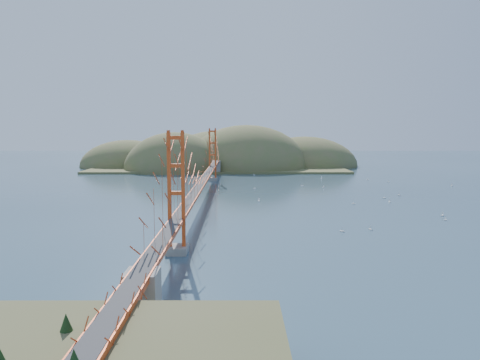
{
  "coord_description": "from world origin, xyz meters",
  "views": [
    {
      "loc": [
        5.93,
        -73.53,
        12.03
      ],
      "look_at": [
        6.04,
        0.0,
        3.6
      ],
      "focal_mm": 35.0,
      "sensor_mm": 36.0,
      "label": 1
    }
  ],
  "objects_px": {
    "bridge": "(202,158)",
    "fort": "(143,325)",
    "sailboat_2": "(354,203)",
    "sailboat_0": "(259,200)",
    "sailboat_1": "(384,197)"
  },
  "relations": [
    {
      "from": "bridge",
      "to": "fort",
      "type": "bearing_deg",
      "value": -89.52
    },
    {
      "from": "fort",
      "to": "sailboat_2",
      "type": "height_order",
      "value": "fort"
    },
    {
      "from": "sailboat_0",
      "to": "sailboat_1",
      "type": "relative_size",
      "value": 1.1
    },
    {
      "from": "fort",
      "to": "sailboat_1",
      "type": "xyz_separation_m",
      "value": [
        29.94,
        52.04,
        -0.52
      ]
    },
    {
      "from": "sailboat_2",
      "to": "sailboat_0",
      "type": "relative_size",
      "value": 0.85
    },
    {
      "from": "fort",
      "to": "sailboat_1",
      "type": "bearing_deg",
      "value": 60.09
    },
    {
      "from": "sailboat_1",
      "to": "sailboat_2",
      "type": "bearing_deg",
      "value": -138.81
    },
    {
      "from": "bridge",
      "to": "sailboat_0",
      "type": "distance_m",
      "value": 11.44
    },
    {
      "from": "bridge",
      "to": "sailboat_2",
      "type": "xyz_separation_m",
      "value": [
        23.8,
        -1.67,
        -6.87
      ]
    },
    {
      "from": "fort",
      "to": "sailboat_2",
      "type": "relative_size",
      "value": 6.38
    },
    {
      "from": "bridge",
      "to": "sailboat_0",
      "type": "relative_size",
      "value": 138.5
    },
    {
      "from": "bridge",
      "to": "sailboat_2",
      "type": "height_order",
      "value": "bridge"
    },
    {
      "from": "bridge",
      "to": "sailboat_2",
      "type": "relative_size",
      "value": 162.86
    },
    {
      "from": "bridge",
      "to": "fort",
      "type": "distance_m",
      "value": 48.4
    },
    {
      "from": "sailboat_0",
      "to": "sailboat_1",
      "type": "xyz_separation_m",
      "value": [
        21.24,
        3.01,
        -0.01
      ]
    }
  ]
}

